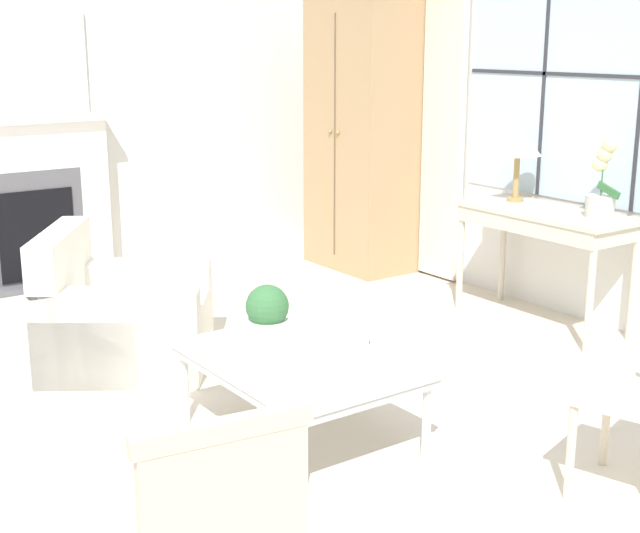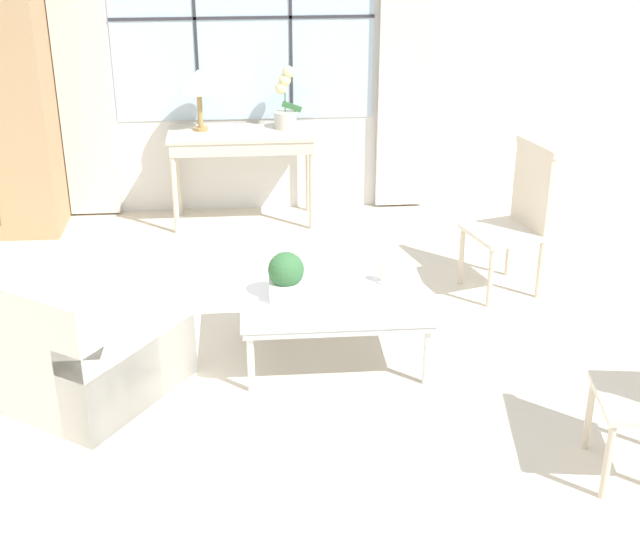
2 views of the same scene
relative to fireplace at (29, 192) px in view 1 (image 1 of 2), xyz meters
The scene contains 12 objects.
ground_plane 3.01m from the fireplace, ahead, with size 14.00×14.00×0.00m, color beige.
wall_back_windowed 4.01m from the fireplace, 42.53° to the left, with size 7.20×0.14×2.80m.
wall_left 0.75m from the fireplace, 116.45° to the left, with size 0.06×7.20×2.80m, color silver.
fireplace is the anchor object (origin of this frame).
armoire 2.57m from the fireplace, 66.84° to the left, with size 0.94×0.59×2.26m.
console_table 3.70m from the fireplace, 39.21° to the left, with size 1.15×0.49×0.76m.
table_lamp 3.53m from the fireplace, 43.25° to the left, with size 0.31×0.31×0.48m.
potted_orchid 4.03m from the fireplace, 36.88° to the left, with size 0.22×0.17×0.49m.
armchair_upholstered 2.03m from the fireplace, ahead, with size 1.18×1.19×0.78m.
coffee_table 3.40m from the fireplace, ahead, with size 1.08×0.78×0.41m.
potted_plant_small 3.12m from the fireplace, ahead, with size 0.21×0.21×0.27m.
pillar_candle 3.72m from the fireplace, ahead, with size 0.10×0.10×0.13m.
Camera 1 is at (3.62, -1.67, 1.81)m, focal length 50.00 mm.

